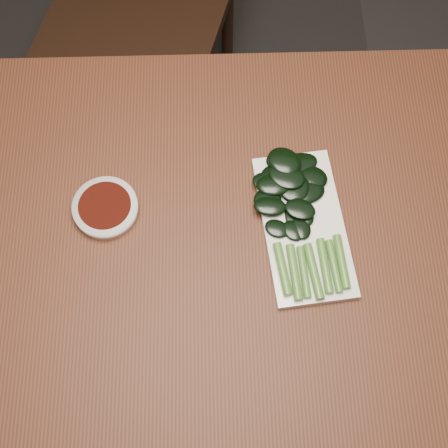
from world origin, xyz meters
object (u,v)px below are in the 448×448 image
table (213,250)px  gai_lan (293,202)px  sauce_bowl (106,208)px  serving_plate (303,226)px

table → gai_lan: bearing=19.0°
gai_lan → sauce_bowl: bearing=179.6°
sauce_bowl → serving_plate: size_ratio=0.39×
serving_plate → gai_lan: bearing=113.7°
gai_lan → serving_plate: bearing=-66.3°
serving_plate → gai_lan: 0.05m
serving_plate → sauce_bowl: bearing=173.2°
serving_plate → table: bearing=-176.3°
table → gai_lan: (0.15, 0.05, 0.10)m
table → sauce_bowl: sauce_bowl is taller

